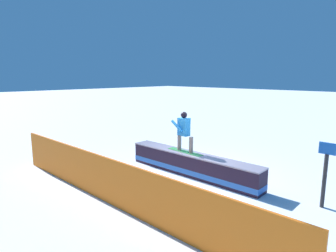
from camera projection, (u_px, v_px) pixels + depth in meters
ground_plane at (191, 175)px, 9.82m from camera, size 120.00×120.00×0.00m
grind_box at (191, 165)px, 9.76m from camera, size 5.21×0.80×0.77m
snowboarder at (184, 131)px, 9.79m from camera, size 1.48×0.42×1.40m
safety_fence at (112, 182)px, 7.42m from camera, size 10.11×0.34×1.27m
trail_marker at (325, 173)px, 7.24m from camera, size 0.40×0.10×1.73m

